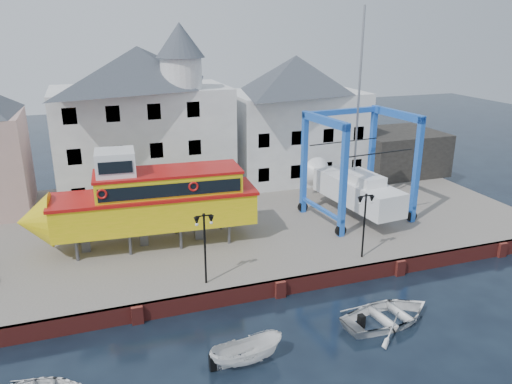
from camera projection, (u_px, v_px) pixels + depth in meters
name	position (u px, v px, depth m)	size (l,w,h in m)	color
ground	(280.00, 297.00, 28.60)	(140.00, 140.00, 0.00)	black
hardstanding	(227.00, 221.00, 38.29)	(44.00, 22.00, 1.00)	#625E55
quay_wall	(279.00, 288.00, 28.54)	(44.00, 0.47, 1.00)	maroon
building_white_main	(144.00, 120.00, 41.20)	(14.00, 8.30, 14.00)	silver
building_white_right	(295.00, 118.00, 46.30)	(12.00, 8.00, 11.20)	silver
shed_dark	(396.00, 152.00, 48.78)	(8.00, 7.00, 4.00)	black
lamp_post_left	(204.00, 231.00, 27.10)	(1.12, 0.32, 4.20)	black
lamp_post_right	(365.00, 209.00, 30.21)	(1.12, 0.32, 4.20)	black
tour_boat	(142.00, 201.00, 31.99)	(15.08, 4.48, 6.48)	#59595E
travel_lift	(350.00, 182.00, 37.78)	(7.56, 10.19, 15.08)	blue
motorboat_a	(247.00, 362.00, 23.02)	(1.33, 3.53, 1.36)	white
motorboat_b	(387.00, 322.00, 26.14)	(3.69, 5.16, 1.07)	white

